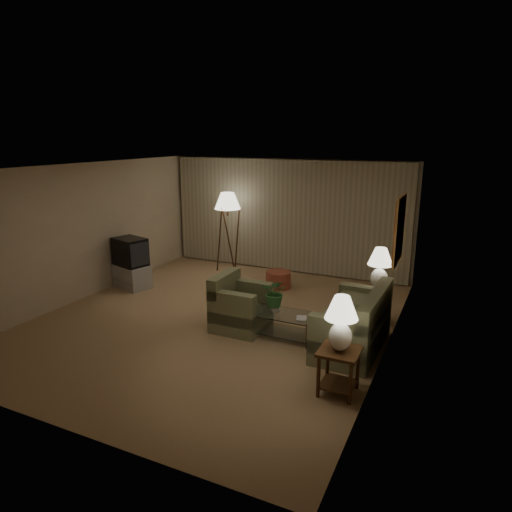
% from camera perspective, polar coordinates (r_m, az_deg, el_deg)
% --- Properties ---
extents(ground, '(7.00, 7.00, 0.00)m').
position_cam_1_polar(ground, '(8.36, -5.10, -7.85)').
color(ground, tan).
rests_on(ground, ground).
extents(room_shell, '(6.04, 7.02, 2.72)m').
position_cam_1_polar(room_shell, '(9.15, -0.48, 5.62)').
color(room_shell, beige).
rests_on(room_shell, ground).
extents(sofa, '(1.77, 0.96, 0.76)m').
position_cam_1_polar(sofa, '(7.28, 11.94, -8.42)').
color(sofa, '#717653').
rests_on(sofa, ground).
extents(armchair, '(0.89, 0.84, 0.74)m').
position_cam_1_polar(armchair, '(7.83, -1.86, -6.47)').
color(armchair, '#717653').
rests_on(armchair, ground).
extents(side_table_near, '(0.51, 0.51, 0.60)m').
position_cam_1_polar(side_table_near, '(6.05, 10.32, -13.12)').
color(side_table_near, '#37220F').
rests_on(side_table_near, ground).
extents(side_table_far, '(0.46, 0.38, 0.60)m').
position_cam_1_polar(side_table_far, '(8.40, 14.94, -5.34)').
color(side_table_far, '#37220F').
rests_on(side_table_far, ground).
extents(table_lamp_near, '(0.42, 0.42, 0.72)m').
position_cam_1_polar(table_lamp_near, '(5.79, 10.60, -7.70)').
color(table_lamp_near, white).
rests_on(table_lamp_near, side_table_near).
extents(table_lamp_far, '(0.43, 0.43, 0.75)m').
position_cam_1_polar(table_lamp_far, '(8.20, 15.24, -1.09)').
color(table_lamp_far, white).
rests_on(table_lamp_far, side_table_far).
extents(coffee_table, '(1.08, 0.59, 0.41)m').
position_cam_1_polar(coffee_table, '(7.52, 3.50, -8.19)').
color(coffee_table, silver).
rests_on(coffee_table, ground).
extents(tv_cabinet, '(1.07, 0.93, 0.50)m').
position_cam_1_polar(tv_cabinet, '(10.30, -15.25, -2.43)').
color(tv_cabinet, '#97979A').
rests_on(tv_cabinet, ground).
extents(crt_tv, '(0.96, 0.87, 0.60)m').
position_cam_1_polar(crt_tv, '(10.15, -15.46, 0.53)').
color(crt_tv, black).
rests_on(crt_tv, tv_cabinet).
extents(floor_lamp, '(0.62, 0.62, 1.91)m').
position_cam_1_polar(floor_lamp, '(11.01, -3.52, 3.22)').
color(floor_lamp, '#37220F').
rests_on(floor_lamp, ground).
extents(ottoman, '(0.64, 0.64, 0.36)m').
position_cam_1_polar(ottoman, '(9.94, 2.80, -2.96)').
color(ottoman, '#9E4935').
rests_on(ottoman, ground).
extents(vase, '(0.17, 0.17, 0.16)m').
position_cam_1_polar(vase, '(7.49, 2.45, -6.47)').
color(vase, silver).
rests_on(vase, coffee_table).
extents(flowers, '(0.45, 0.39, 0.49)m').
position_cam_1_polar(flowers, '(7.38, 2.48, -4.13)').
color(flowers, '#327134').
rests_on(flowers, vase).
extents(book, '(0.22, 0.26, 0.02)m').
position_cam_1_polar(book, '(7.30, 5.07, -7.72)').
color(book, olive).
rests_on(book, coffee_table).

